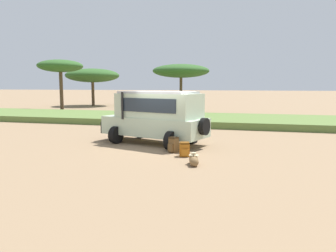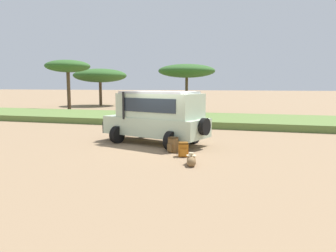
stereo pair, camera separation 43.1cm
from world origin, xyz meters
name	(u,v)px [view 2 (the right image)]	position (x,y,z in m)	size (l,w,h in m)	color
ground_plane	(163,147)	(0.00, 0.00, 0.00)	(320.00, 320.00, 0.00)	#8C7051
grass_bank	(205,120)	(0.00, 10.00, 0.22)	(120.00, 7.00, 0.44)	#5B7538
safari_vehicle	(157,116)	(-0.55, 0.79, 1.29)	(5.46, 3.60, 2.44)	#B2C6A8
backpack_beside_front_wheel	(173,145)	(0.73, -1.00, 0.31)	(0.43, 0.46, 0.64)	brown
backpack_cluster_center	(183,150)	(1.32, -1.60, 0.27)	(0.45, 0.49, 0.55)	#B26619
duffel_bag_low_black_case	(191,160)	(1.91, -2.84, 0.16)	(0.42, 0.80, 0.41)	brown
acacia_tree_far_left	(100,76)	(-16.91, 25.60, 3.96)	(6.98, 6.91, 4.87)	brown
acacia_tree_left_mid	(68,67)	(-16.35, 17.48, 4.70)	(4.66, 5.00, 5.41)	brown
acacia_tree_centre_back	(187,71)	(-2.81, 15.90, 3.99)	(5.16, 5.51, 4.62)	brown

